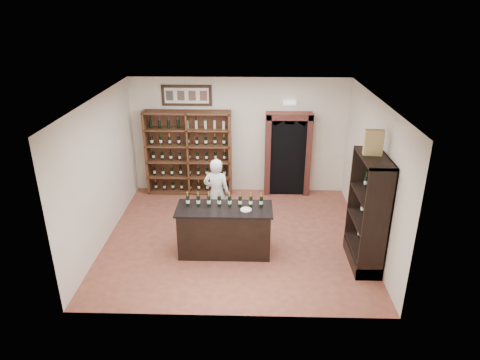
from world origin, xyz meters
The scene contains 22 objects.
floor centered at (0.00, 0.00, 0.00)m, with size 5.50×5.50×0.00m, color #9B553E.
ceiling centered at (0.00, 0.00, 3.00)m, with size 5.50×5.50×0.00m, color white.
wall_back centered at (0.00, 2.50, 1.50)m, with size 5.50×0.04×3.00m, color silver.
wall_left centered at (-2.75, 0.00, 1.50)m, with size 0.04×5.00×3.00m, color silver.
wall_right centered at (2.75, 0.00, 1.50)m, with size 0.04×5.00×3.00m, color silver.
wine_shelf centered at (-1.30, 2.33, 1.10)m, with size 2.20×0.38×2.20m.
framed_picture centered at (-1.30, 2.47, 2.55)m, with size 1.25×0.04×0.52m, color black.
arched_doorway centered at (1.25, 2.33, 1.14)m, with size 1.17×0.35×2.17m.
emergency_light centered at (1.25, 2.42, 2.40)m, with size 0.30×0.10×0.10m, color white.
tasting_counter centered at (-0.20, -0.60, 0.49)m, with size 1.88×0.78×1.00m.
counter_bottle_0 centered at (-0.92, -0.51, 1.11)m, with size 0.07×0.07×0.30m.
counter_bottle_1 centered at (-0.71, -0.51, 1.11)m, with size 0.07×0.07×0.30m.
counter_bottle_2 centered at (-0.51, -0.51, 1.11)m, with size 0.07×0.07×0.30m.
counter_bottle_3 centered at (-0.30, -0.51, 1.11)m, with size 0.07×0.07×0.30m.
counter_bottle_4 centered at (-0.10, -0.51, 1.11)m, with size 0.07×0.07×0.30m.
counter_bottle_5 centered at (0.11, -0.51, 1.11)m, with size 0.07×0.07×0.30m.
counter_bottle_6 centered at (0.31, -0.51, 1.11)m, with size 0.07×0.07×0.30m.
counter_bottle_7 centered at (0.52, -0.51, 1.11)m, with size 0.07×0.07×0.30m.
side_cabinet centered at (2.52, -0.90, 0.75)m, with size 0.48×1.20×2.20m.
shopkeeper centered at (-0.43, 0.45, 0.81)m, with size 0.59×0.39×1.63m, color white.
plate centered at (0.22, -0.68, 1.01)m, with size 0.22×0.22×0.02m, color white.
wine_crate centered at (2.46, -0.81, 2.43)m, with size 0.33×0.13×0.46m, color tan.
Camera 1 is at (0.32, -8.04, 4.76)m, focal length 32.00 mm.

